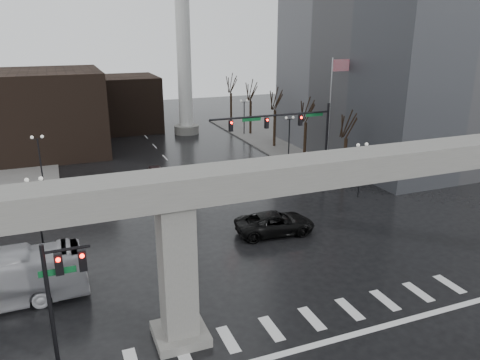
{
  "coord_description": "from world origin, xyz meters",
  "views": [
    {
      "loc": [
        -11.54,
        -19.62,
        14.94
      ],
      "look_at": [
        0.16,
        9.92,
        4.5
      ],
      "focal_mm": 35.0,
      "sensor_mm": 36.0,
      "label": 1
    }
  ],
  "objects": [
    {
      "name": "smokestack",
      "position": [
        6.0,
        46.0,
        13.35
      ],
      "size": [
        3.6,
        3.6,
        30.0
      ],
      "color": "white",
      "rests_on": "ground"
    },
    {
      "name": "sidewalk_ne",
      "position": [
        26.0,
        36.0,
        0.07
      ],
      "size": [
        28.0,
        36.0,
        0.15
      ],
      "primitive_type": "cube",
      "color": "slate",
      "rests_on": "ground"
    },
    {
      "name": "tree_right_3",
      "position": [
        14.53,
        42.02,
        2.98
      ],
      "size": [
        1.11,
        1.66,
        8.02
      ],
      "color": "black",
      "rests_on": "ground"
    },
    {
      "name": "far_car",
      "position": [
        -2.73,
        25.79,
        0.68
      ],
      "size": [
        2.0,
        4.15,
        1.37
      ],
      "primitive_type": "imported",
      "rotation": [
        0.0,
        0.0,
        -0.1
      ],
      "color": "black",
      "rests_on": "ground"
    },
    {
      "name": "lamp_right_1",
      "position": [
        13.5,
        28.0,
        3.47
      ],
      "size": [
        1.22,
        0.32,
        5.11
      ],
      "color": "black",
      "rests_on": "ground"
    },
    {
      "name": "tree_right_4",
      "position": [
        14.53,
        50.02,
        3.04
      ],
      "size": [
        1.12,
        1.69,
        8.19
      ],
      "color": "black",
      "rests_on": "ground"
    },
    {
      "name": "lamp_right_2",
      "position": [
        13.5,
        42.0,
        3.47
      ],
      "size": [
        1.22,
        0.32,
        5.11
      ],
      "color": "black",
      "rests_on": "ground"
    },
    {
      "name": "lamp_right_0",
      "position": [
        13.5,
        14.0,
        3.47
      ],
      "size": [
        1.22,
        0.32,
        5.11
      ],
      "color": "black",
      "rests_on": "ground"
    },
    {
      "name": "flagpole_assembly",
      "position": [
        15.29,
        22.0,
        7.53
      ],
      "size": [
        2.06,
        0.12,
        12.0
      ],
      "color": "silver",
      "rests_on": "ground"
    },
    {
      "name": "tree_right_1",
      "position": [
        14.53,
        26.02,
        2.85
      ],
      "size": [
        1.09,
        1.61,
        7.67
      ],
      "color": "black",
      "rests_on": "ground"
    },
    {
      "name": "lamp_left_0",
      "position": [
        -13.5,
        14.0,
        3.47
      ],
      "size": [
        1.22,
        0.32,
        5.11
      ],
      "color": "black",
      "rests_on": "ground"
    },
    {
      "name": "building_far_left",
      "position": [
        -14.0,
        42.0,
        5.0
      ],
      "size": [
        16.0,
        14.0,
        10.0
      ],
      "primitive_type": "cube",
      "color": "black",
      "rests_on": "ground"
    },
    {
      "name": "lamp_left_2",
      "position": [
        -13.5,
        42.0,
        3.47
      ],
      "size": [
        1.22,
        0.32,
        5.11
      ],
      "color": "black",
      "rests_on": "ground"
    },
    {
      "name": "tree_right_0",
      "position": [
        14.53,
        18.02,
        2.79
      ],
      "size": [
        1.09,
        1.58,
        7.5
      ],
      "color": "black",
      "rests_on": "ground"
    },
    {
      "name": "ground",
      "position": [
        0.0,
        0.0,
        0.0
      ],
      "size": [
        160.0,
        160.0,
        0.0
      ],
      "primitive_type": "plane",
      "color": "black",
      "rests_on": "ground"
    },
    {
      "name": "pickup_truck",
      "position": [
        2.88,
        9.6,
        0.84
      ],
      "size": [
        6.24,
        3.31,
        1.67
      ],
      "primitive_type": "imported",
      "rotation": [
        0.0,
        0.0,
        1.48
      ],
      "color": "black",
      "rests_on": "ground"
    },
    {
      "name": "tree_right_2",
      "position": [
        14.53,
        34.02,
        2.91
      ],
      "size": [
        1.1,
        1.63,
        7.85
      ],
      "color": "black",
      "rests_on": "ground"
    },
    {
      "name": "building_far_mid",
      "position": [
        -2.0,
        52.0,
        4.0
      ],
      "size": [
        10.0,
        10.0,
        8.0
      ],
      "primitive_type": "cube",
      "color": "black",
      "rests_on": "ground"
    },
    {
      "name": "elevated_guideway",
      "position": [
        1.26,
        0.0,
        6.88
      ],
      "size": [
        48.0,
        2.6,
        8.7
      ],
      "color": "gray",
      "rests_on": "ground"
    },
    {
      "name": "lamp_left_1",
      "position": [
        -13.5,
        28.0,
        3.47
      ],
      "size": [
        1.22,
        0.32,
        5.11
      ],
      "color": "black",
      "rests_on": "ground"
    },
    {
      "name": "signal_left_pole",
      "position": [
        -12.25,
        0.5,
        4.07
      ],
      "size": [
        2.3,
        0.3,
        6.0
      ],
      "color": "black",
      "rests_on": "ground"
    },
    {
      "name": "signal_mast_arm",
      "position": [
        8.99,
        18.8,
        5.83
      ],
      "size": [
        12.12,
        0.43,
        8.0
      ],
      "color": "black",
      "rests_on": "ground"
    }
  ]
}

